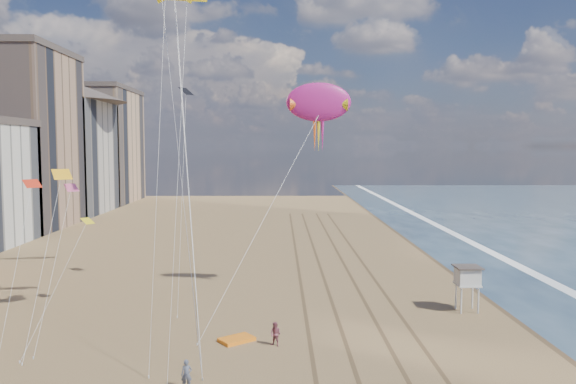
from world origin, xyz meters
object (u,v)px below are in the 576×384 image
object	(u,v)px
kite_flyer_b	(276,334)
grounded_kite	(237,339)
show_kite	(319,103)
lifeguard_stand	(467,277)
kite_flyer_a	(187,375)

from	to	relation	value
kite_flyer_b	grounded_kite	bearing A→B (deg)	-169.22
grounded_kite	show_kite	size ratio (longest dim) A/B	0.10
lifeguard_stand	grounded_kite	distance (m)	19.31
show_kite	grounded_kite	bearing A→B (deg)	-119.59
show_kite	kite_flyer_a	bearing A→B (deg)	-114.42
show_kite	kite_flyer_a	xyz separation A→B (m)	(-8.41, -18.53, -16.10)
grounded_kite	kite_flyer_a	distance (m)	7.83
grounded_kite	kite_flyer_b	distance (m)	2.89
kite_flyer_b	show_kite	bearing A→B (deg)	103.79
grounded_kite	show_kite	world-z (taller)	show_kite
kite_flyer_a	kite_flyer_b	size ratio (longest dim) A/B	1.01
show_kite	kite_flyer_a	world-z (taller)	show_kite
lifeguard_stand	show_kite	size ratio (longest dim) A/B	0.17
show_kite	kite_flyer_b	bearing A→B (deg)	-106.81
grounded_kite	lifeguard_stand	bearing A→B (deg)	-15.30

